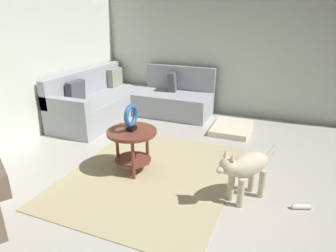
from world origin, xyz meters
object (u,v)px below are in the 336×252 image
(dog_toy_ball, at_px, (250,173))
(dog_toy_rope, at_px, (301,207))
(side_table, at_px, (132,140))
(torus_sculpture, at_px, (131,117))
(dog_bed_mat, at_px, (232,128))
(sectional_couch, at_px, (130,101))
(dog, at_px, (246,168))

(dog_toy_ball, relative_size, dog_toy_rope, 0.58)
(side_table, bearing_deg, torus_sculpture, -90.00)
(dog_bed_mat, xyz_separation_m, dog_toy_ball, (-1.40, -0.49, 0.01))
(sectional_couch, relative_size, dog_toy_rope, 12.50)
(side_table, distance_m, dog_bed_mat, 2.04)
(dog_bed_mat, height_order, dog_toy_ball, dog_toy_ball)
(side_table, relative_size, torus_sculpture, 1.84)
(dog_toy_ball, bearing_deg, side_table, 106.37)
(torus_sculpture, relative_size, dog_bed_mat, 0.41)
(sectional_couch, relative_size, dog_toy_ball, 21.62)
(sectional_couch, distance_m, dog_toy_rope, 3.55)
(side_table, height_order, dog_bed_mat, side_table)
(sectional_couch, height_order, dog_toy_rope, sectional_couch)
(dog_bed_mat, distance_m, dog_toy_rope, 2.14)
(side_table, distance_m, dog_toy_rope, 1.98)
(dog_bed_mat, height_order, dog, dog)
(dog_toy_rope, bearing_deg, torus_sculpture, 88.59)
(side_table, relative_size, dog_toy_rope, 3.33)
(torus_sculpture, xyz_separation_m, dog, (-0.11, -1.37, -0.33))
(dog, bearing_deg, dog_toy_ball, -55.27)
(dog_toy_ball, bearing_deg, dog_bed_mat, 19.35)
(torus_sculpture, relative_size, dog, 0.45)
(side_table, distance_m, dog, 1.37)
(dog, relative_size, dog_toy_rope, 4.03)
(dog_toy_rope, bearing_deg, dog_toy_ball, 52.01)
(sectional_couch, bearing_deg, torus_sculpture, -149.76)
(sectional_couch, bearing_deg, dog_bed_mat, -90.36)
(side_table, xyz_separation_m, dog_toy_ball, (0.40, -1.37, -0.37))
(sectional_couch, bearing_deg, dog_toy_rope, -121.85)
(dog_toy_ball, bearing_deg, dog, 179.80)
(sectional_couch, relative_size, dog_bed_mat, 2.81)
(side_table, relative_size, dog_toy_ball, 5.77)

